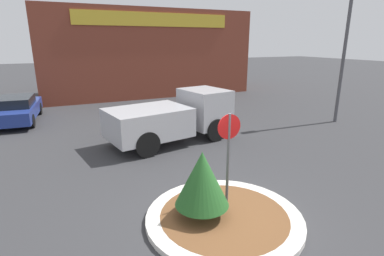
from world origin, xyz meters
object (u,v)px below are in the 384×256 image
stop_sign (229,145)px  parked_sedan_blue (17,109)px  utility_truck (173,117)px  light_pole (347,32)px

stop_sign → parked_sedan_blue: (-5.46, 11.52, -0.93)m
stop_sign → utility_truck: (0.66, 5.33, -0.58)m
utility_truck → light_pole: (8.72, -0.56, 3.38)m
utility_truck → parked_sedan_blue: size_ratio=1.11×
stop_sign → light_pole: bearing=26.9°
parked_sedan_blue → light_pole: (14.85, -6.75, 3.73)m
stop_sign → parked_sedan_blue: bearing=115.4°
utility_truck → light_pole: 9.37m
utility_truck → parked_sedan_blue: 8.71m
utility_truck → light_pole: bearing=-13.7°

